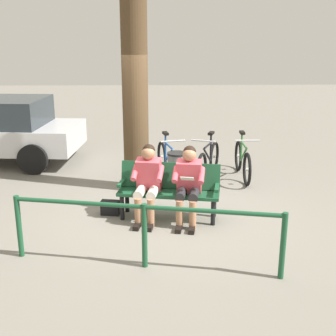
{
  "coord_description": "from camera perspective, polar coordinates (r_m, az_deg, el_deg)",
  "views": [
    {
      "loc": [
        0.13,
        6.81,
        2.82
      ],
      "look_at": [
        -0.07,
        -0.13,
        0.75
      ],
      "focal_mm": 47.63,
      "sensor_mm": 36.0,
      "label": 1
    }
  ],
  "objects": [
    {
      "name": "ground_plane",
      "position": [
        7.37,
        -0.5,
        -5.89
      ],
      "size": [
        40.0,
        40.0,
        0.0
      ],
      "primitive_type": "plane",
      "color": "slate"
    },
    {
      "name": "bench",
      "position": [
        7.11,
        0.16,
        -2.38
      ],
      "size": [
        1.66,
        0.75,
        0.87
      ],
      "rotation": [
        0.0,
        0.0,
        -0.18
      ],
      "color": "#194C2D",
      "rests_on": "ground"
    },
    {
      "name": "person_reading",
      "position": [
        6.87,
        2.64,
        -1.7
      ],
      "size": [
        0.54,
        0.81,
        1.2
      ],
      "rotation": [
        0.0,
        0.0,
        -0.18
      ],
      "color": "#D84C59",
      "rests_on": "ground"
    },
    {
      "name": "person_companion",
      "position": [
        6.96,
        -2.61,
        -1.46
      ],
      "size": [
        0.54,
        0.81,
        1.2
      ],
      "rotation": [
        0.0,
        0.0,
        -0.18
      ],
      "color": "#D84C59",
      "rests_on": "ground"
    },
    {
      "name": "handbag",
      "position": [
        7.37,
        -7.4,
        -5.05
      ],
      "size": [
        0.32,
        0.19,
        0.24
      ],
      "primitive_type": "cube",
      "rotation": [
        0.0,
        0.0,
        -0.16
      ],
      "color": "black",
      "rests_on": "ground"
    },
    {
      "name": "tree_trunk",
      "position": [
        8.2,
        -4.25,
        10.24
      ],
      "size": [
        0.47,
        0.47,
        3.84
      ],
      "primitive_type": "cylinder",
      "color": "#4C3823",
      "rests_on": "ground"
    },
    {
      "name": "litter_bin",
      "position": [
        8.22,
        1.15,
        -0.62
      ],
      "size": [
        0.37,
        0.37,
        0.77
      ],
      "color": "slate",
      "rests_on": "ground"
    },
    {
      "name": "bicycle_black",
      "position": [
        9.24,
        9.51,
        0.91
      ],
      "size": [
        0.48,
        1.68,
        0.94
      ],
      "rotation": [
        0.0,
        0.0,
        1.56
      ],
      "color": "black",
      "rests_on": "ground"
    },
    {
      "name": "bicycle_red",
      "position": [
        9.11,
        5.16,
        0.84
      ],
      "size": [
        0.71,
        1.59,
        0.94
      ],
      "rotation": [
        0.0,
        0.0,
        1.2
      ],
      "color": "black",
      "rests_on": "ground"
    },
    {
      "name": "bicycle_green",
      "position": [
        9.06,
        -0.04,
        0.82
      ],
      "size": [
        0.54,
        1.65,
        0.94
      ],
      "rotation": [
        0.0,
        0.0,
        1.79
      ],
      "color": "black",
      "rests_on": "ground"
    },
    {
      "name": "railing_fence",
      "position": [
        5.55,
        -3.05,
        -7.01
      ],
      "size": [
        3.37,
        0.73,
        0.85
      ],
      "rotation": [
        0.0,
        0.0,
        -0.2
      ],
      "color": "#194C2D",
      "rests_on": "ground"
    }
  ]
}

